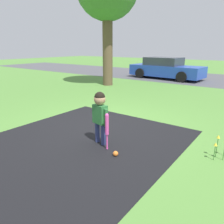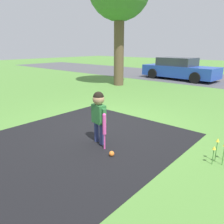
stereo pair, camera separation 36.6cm
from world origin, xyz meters
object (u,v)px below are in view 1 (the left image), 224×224
at_px(child, 100,111).
at_px(parked_car, 165,69).
at_px(baseball_bat, 107,126).
at_px(sports_ball, 116,154).

relative_size(child, parked_car, 0.24).
distance_m(baseball_bat, sports_ball, 0.53).
height_order(sports_ball, parked_car, parked_car).
relative_size(child, baseball_bat, 1.48).
height_order(baseball_bat, parked_car, parked_car).
height_order(child, sports_ball, child).
bearing_deg(parked_car, child, -69.90).
bearing_deg(parked_car, sports_ball, -67.30).
height_order(child, baseball_bat, child).
bearing_deg(child, parked_car, 116.62).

